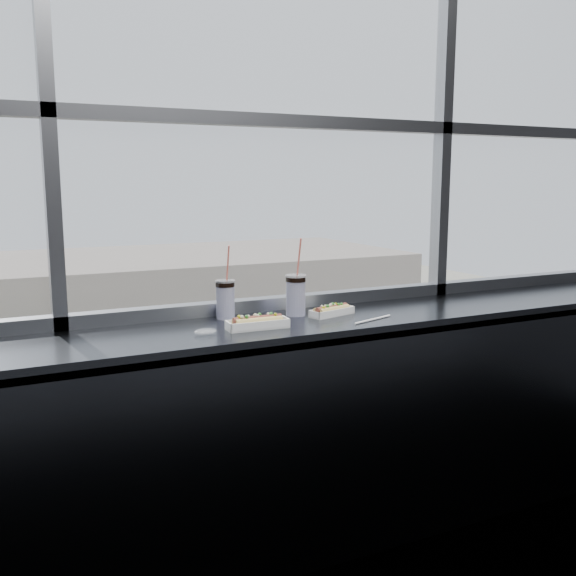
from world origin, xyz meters
name	(u,v)px	position (x,y,z in m)	size (l,w,h in m)	color
wall_back_lower	(275,416)	(0.00, 1.50, 0.55)	(6.00, 6.00, 0.00)	black
window_glass	(272,54)	(0.00, 1.52, 2.30)	(6.00, 6.00, 0.00)	silver
window_mullions	(273,54)	(0.00, 1.50, 2.30)	(6.00, 0.08, 2.40)	gray
counter	(300,326)	(0.00, 1.23, 1.07)	(6.00, 0.55, 0.06)	#464A52
counter_fascia	(326,455)	(0.00, 0.97, 0.55)	(6.00, 0.04, 1.04)	#464A52
hotdog_tray_left	(258,322)	(-0.24, 1.15, 1.13)	(0.27, 0.10, 0.07)	white
hotdog_tray_right	(332,311)	(0.18, 1.24, 1.12)	(0.25, 0.14, 0.06)	white
soda_cup_left	(225,297)	(-0.29, 1.40, 1.20)	(0.09, 0.09, 0.34)	white
soda_cup_right	(296,293)	(0.03, 1.32, 1.21)	(0.10, 0.10, 0.36)	white
loose_straw	(373,319)	(0.29, 1.07, 1.10)	(0.01, 0.01, 0.25)	white
wrapper	(205,331)	(-0.48, 1.14, 1.11)	(0.10, 0.07, 0.02)	silver
plaza_ground	(8,370)	(0.00, 45.00, -11.00)	(120.00, 120.00, 0.00)	#B8B29A
street_asphalt	(41,541)	(0.00, 21.50, -10.97)	(80.00, 10.00, 0.06)	black
far_sidewalk	(24,456)	(0.00, 29.50, -10.98)	(80.00, 6.00, 0.04)	#B8B29A
far_building	(8,329)	(0.00, 39.50, -7.00)	(50.00, 14.00, 8.00)	#AC9D90
car_near_e	(405,485)	(12.92, 17.50, -9.86)	(6.47, 2.70, 2.16)	#474A85
car_far_b	(38,467)	(0.33, 25.50, -9.92)	(6.12, 2.55, 2.04)	maroon
car_near_d	(286,515)	(7.79, 17.50, -9.88)	(6.37, 2.65, 2.12)	#B1B1B1
pedestrian_d	(217,394)	(9.96, 30.62, -9.80)	(1.03, 0.77, 2.32)	#66605B
tree_center	(31,376)	(0.53, 29.50, -7.17)	(3.61, 3.61, 5.64)	#47382B
tree_right	(217,363)	(9.57, 29.50, -7.70)	(3.11, 3.11, 4.86)	#47382B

